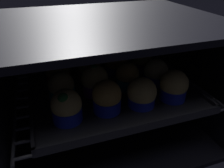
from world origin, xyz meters
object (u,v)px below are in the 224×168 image
Objects in this scene: muffin_row1_col3 at (156,73)px; muffin_row2_col2 at (117,63)px; muffin_row2_col0 at (58,72)px; muffin_row1_col1 at (95,81)px; muffin_row1_col2 at (127,77)px; muffin_row2_col3 at (141,61)px; muffin_row0_col1 at (107,98)px; muffin_row0_col2 at (142,94)px; muffin_row0_col3 at (174,86)px; baking_tray at (112,92)px; muffin_row0_col0 at (67,107)px; muffin_row1_col0 at (61,87)px; muffin_row2_col1 at (89,68)px.

muffin_row2_col2 is at bearing 133.54° from muffin_row1_col3.
muffin_row2_col0 is at bearing 179.59° from muffin_row2_col2.
muffin_row1_col1 reaches higher than muffin_row1_col2.
muffin_row1_col2 is 12.98cm from muffin_row2_col3.
muffin_row0_col1 is at bearing -62.91° from muffin_row2_col0.
muffin_row0_col3 is (9.41, -0.04, 0.50)cm from muffin_row0_col2.
muffin_row1_col3 is (14.02, -0.21, 3.95)cm from baking_tray.
muffin_row0_col0 is 1.05× the size of muffin_row1_col0.
muffin_row2_col1 is 18.21cm from muffin_row2_col3.
muffin_row2_col3 is at bearing -0.29° from muffin_row2_col2.
muffin_row1_col2 is (-9.34, 9.86, -0.32)cm from muffin_row0_col3.
muffin_row0_col3 is 0.97× the size of muffin_row2_col0.
muffin_row2_col3 is at bearing 34.02° from muffin_row0_col0.
muffin_row2_col2 is (4.85, 9.45, 4.43)cm from baking_tray.
muffin_row2_col2 is at bearing 115.82° from muffin_row0_col3.
muffin_row2_col0 is (-18.88, 9.47, 0.35)cm from muffin_row1_col2.
muffin_row0_col0 is 34.26cm from muffin_row2_col3.
muffin_row0_col3 is 1.08× the size of muffin_row1_col0.
muffin_row2_col2 reaches higher than muffin_row2_col1.
muffin_row2_col3 reaches higher than baking_tray.
muffin_row1_col1 is (-19.21, 9.77, 0.08)cm from muffin_row0_col3.
muffin_row2_col1 is at bearing 85.57° from muffin_row1_col1.
muffin_row2_col1 is at bearing 114.95° from baking_tray.
baking_tray is 11.47cm from muffin_row0_col2.
muffin_row1_col0 is (-28.48, 9.88, -0.36)cm from muffin_row0_col3.
muffin_row0_col0 is 19.36cm from muffin_row2_col0.
muffin_row0_col2 is at bearing -64.06° from baking_tray.
muffin_row0_col1 is at bearing -43.30° from muffin_row1_col0.
baking_tray is 5.94× the size of muffin_row1_col3.
muffin_row1_col1 reaches higher than muffin_row2_col1.
muffin_row1_col1 reaches higher than muffin_row2_col3.
muffin_row0_col2 is 1.02× the size of muffin_row2_col3.
baking_tray is 17.72cm from muffin_row0_col3.
muffin_row2_col2 is (9.37, 18.57, 0.11)cm from muffin_row0_col1.
muffin_row1_col0 is at bearing -161.81° from muffin_row2_col3.
muffin_row1_col1 is (9.27, -0.11, 0.44)cm from muffin_row1_col0.
muffin_row2_col0 is at bearing 88.67° from muffin_row0_col0.
muffin_row0_col2 is at bearing -115.55° from muffin_row2_col3.
muffin_row2_col1 reaches higher than muffin_row1_col0.
muffin_row0_col0 is at bearing -176.33° from muffin_row0_col1.
muffin_row1_col2 is (9.87, 0.10, -0.40)cm from muffin_row1_col1.
muffin_row0_col3 is at bearing -0.26° from muffin_row0_col2.
muffin_row1_col2 is (19.14, -0.02, 0.04)cm from muffin_row1_col0.
muffin_row0_col3 is at bearing 0.05° from muffin_row0_col0.
muffin_row1_col0 is at bearing 152.71° from muffin_row0_col2.
muffin_row0_col3 is 13.59cm from muffin_row1_col2.
muffin_row1_col3 is 0.89× the size of muffin_row2_col0.
muffin_row2_col2 reaches higher than muffin_row0_col2.
muffin_row1_col0 is 21.34cm from muffin_row2_col2.
baking_tray is at bearing -117.16° from muffin_row2_col2.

